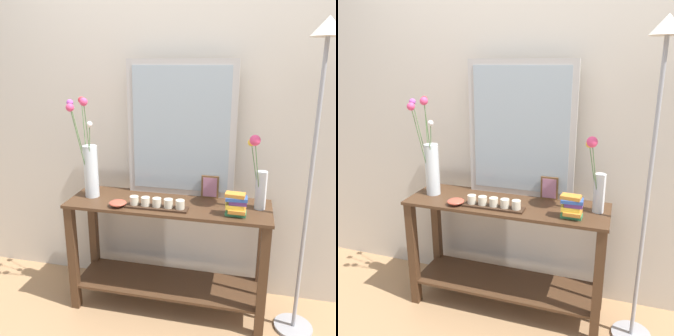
# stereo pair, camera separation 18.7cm
# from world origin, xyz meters

# --- Properties ---
(ground_plane) EXTENTS (7.00, 6.00, 0.02)m
(ground_plane) POSITION_xyz_m (0.00, 0.00, -0.01)
(ground_plane) COLOR #A87F56
(wall_back) EXTENTS (6.40, 0.08, 2.70)m
(wall_back) POSITION_xyz_m (0.00, 0.33, 1.35)
(wall_back) COLOR beige
(wall_back) RESTS_ON ground
(console_table) EXTENTS (1.32, 0.41, 0.78)m
(console_table) POSITION_xyz_m (0.00, 0.00, 0.46)
(console_table) COLOR #472D1C
(console_table) RESTS_ON ground
(mirror_leaning) EXTENTS (0.72, 0.03, 0.90)m
(mirror_leaning) POSITION_xyz_m (0.05, 0.17, 1.23)
(mirror_leaning) COLOR #B7B2AD
(mirror_leaning) RESTS_ON console_table
(tall_vase_left) EXTENTS (0.19, 0.24, 0.67)m
(tall_vase_left) POSITION_xyz_m (-0.54, -0.00, 1.01)
(tall_vase_left) COLOR silver
(tall_vase_left) RESTS_ON console_table
(vase_right) EXTENTS (0.13, 0.14, 0.48)m
(vase_right) POSITION_xyz_m (0.57, 0.02, 0.97)
(vase_right) COLOR silver
(vase_right) RESTS_ON console_table
(candle_tray) EXTENTS (0.39, 0.09, 0.07)m
(candle_tray) POSITION_xyz_m (-0.05, -0.11, 0.81)
(candle_tray) COLOR #382316
(candle_tray) RESTS_ON console_table
(picture_frame_small) EXTENTS (0.12, 0.01, 0.16)m
(picture_frame_small) POSITION_xyz_m (0.25, 0.15, 0.85)
(picture_frame_small) COLOR brown
(picture_frame_small) RESTS_ON console_table
(decorative_bowl) EXTENTS (0.11, 0.11, 0.04)m
(decorative_bowl) POSITION_xyz_m (-0.30, -0.13, 0.80)
(decorative_bowl) COLOR #B24C38
(decorative_bowl) RESTS_ON console_table
(book_stack) EXTENTS (0.13, 0.10, 0.14)m
(book_stack) POSITION_xyz_m (0.44, -0.11, 0.85)
(book_stack) COLOR #388E56
(book_stack) RESTS_ON console_table
(floor_lamp) EXTENTS (0.24, 0.24, 1.88)m
(floor_lamp) POSITION_xyz_m (0.84, -0.05, 1.27)
(floor_lamp) COLOR #9E9EA3
(floor_lamp) RESTS_ON ground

